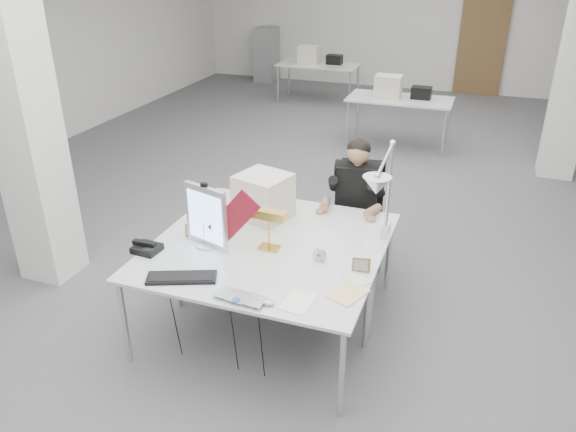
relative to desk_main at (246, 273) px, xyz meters
name	(u,v)px	position (x,y,z in m)	size (l,w,h in m)	color
room_shell	(347,73)	(0.04, 2.63, 0.95)	(10.04, 14.04, 3.24)	#505052
desk_main	(246,273)	(0.00, 0.00, 0.00)	(1.80, 0.90, 0.03)	silver
desk_second	(288,222)	(0.00, 0.90, 0.00)	(1.80, 0.90, 0.03)	silver
bg_desk_a	(400,99)	(0.20, 5.50, 0.00)	(1.60, 0.80, 0.03)	silver
bg_desk_b	(318,65)	(-1.80, 7.70, 0.00)	(1.60, 0.80, 0.03)	silver
filing_cabinet	(266,55)	(-3.50, 9.15, -0.14)	(0.45, 0.55, 1.20)	gray
office_chair	(356,220)	(0.45, 1.58, -0.22)	(0.51, 0.51, 1.04)	black
seated_person	(357,185)	(0.45, 1.53, 0.16)	(0.51, 0.64, 0.96)	black
monitor	(206,216)	(-0.45, 0.27, 0.26)	(0.41, 0.04, 0.50)	silver
pennant	(234,217)	(-0.20, 0.24, 0.32)	(0.47, 0.01, 0.19)	maroon
keyboard	(182,278)	(-0.40, -0.25, 0.02)	(0.50, 0.17, 0.02)	black
laptop	(236,302)	(0.10, -0.39, 0.03)	(0.36, 0.23, 0.03)	#B0AFB4
mouse	(268,302)	(0.30, -0.33, 0.03)	(0.09, 0.06, 0.04)	#BABABF
bankers_lamp	(269,230)	(0.03, 0.38, 0.18)	(0.29, 0.12, 0.33)	gold
desk_phone	(147,249)	(-0.85, 0.02, 0.04)	(0.20, 0.18, 0.05)	black
picture_frame_left	(194,231)	(-0.62, 0.36, 0.07)	(0.14, 0.01, 0.11)	#9F8744
picture_frame_right	(361,265)	(0.79, 0.29, 0.07)	(0.13, 0.01, 0.11)	#9C6A43
desk_clock	(319,255)	(0.46, 0.34, 0.06)	(0.11, 0.11, 0.03)	#A9AAAE
paper_stack_a	(298,302)	(0.48, -0.23, 0.02)	(0.19, 0.27, 0.01)	white
paper_stack_b	(348,294)	(0.78, -0.03, 0.02)	(0.19, 0.27, 0.01)	#F3D491
paper_stack_c	(356,279)	(0.78, 0.17, 0.02)	(0.19, 0.13, 0.01)	silver
beige_monitor	(263,196)	(-0.22, 0.90, 0.21)	(0.41, 0.39, 0.39)	beige
architect_lamp	(383,199)	(0.85, 0.64, 0.45)	(0.23, 0.68, 0.88)	silver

